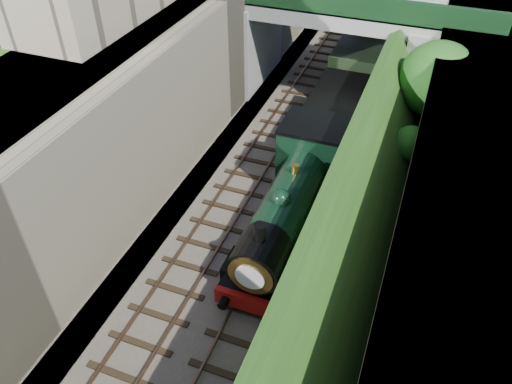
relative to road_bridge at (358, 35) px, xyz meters
name	(u,v)px	position (x,y,z in m)	size (l,w,h in m)	color
trackbed	(319,124)	(-0.94, -4.00, -3.98)	(10.00, 90.00, 0.20)	#473F38
retaining_wall	(231,55)	(-6.44, -4.00, -0.58)	(1.00, 90.00, 7.00)	#756B56
street_plateau_left	(176,46)	(-9.94, -4.00, -0.58)	(6.00, 90.00, 7.00)	#262628
street_plateau_right	(510,107)	(8.56, -4.00, -0.95)	(8.00, 90.00, 6.25)	#262628
embankment_slope	(409,117)	(3.98, -5.83, -1.44)	(4.36, 90.00, 6.36)	#1E4714
track_left	(287,115)	(-2.94, -4.00, -3.83)	(2.50, 90.00, 0.20)	black
track_right	(339,125)	(0.26, -4.00, -3.83)	(2.50, 90.00, 0.20)	black
road_bridge	(358,35)	(0.00, 0.00, 0.00)	(16.00, 6.40, 7.25)	gray
tree	(439,81)	(4.97, -5.55, 0.57)	(3.60, 3.80, 6.60)	black
locomotive	(292,201)	(0.26, -13.26, -2.18)	(3.10, 10.23, 3.83)	black
tender	(334,121)	(0.26, -5.90, -2.46)	(2.70, 6.00, 3.05)	black
coach_front	(378,28)	(0.26, 6.70, -2.03)	(2.90, 18.00, 3.70)	black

